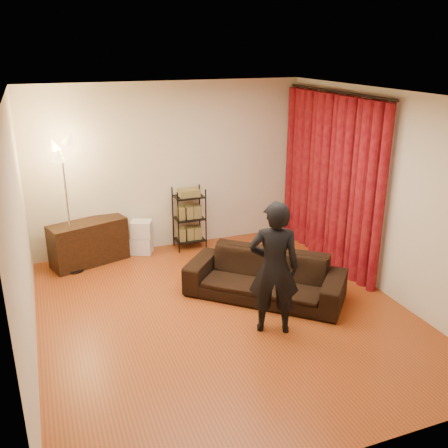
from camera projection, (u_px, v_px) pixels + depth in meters
name	position (u px, v px, depth m)	size (l,w,h in m)	color
floor	(225.00, 314.00, 6.32)	(5.00, 5.00, 0.00)	#9C3A0F
ceiling	(225.00, 95.00, 5.41)	(5.00, 5.00, 0.00)	white
wall_back	(170.00, 167.00, 8.06)	(5.00, 5.00, 0.00)	beige
wall_front	(346.00, 315.00, 3.67)	(5.00, 5.00, 0.00)	beige
wall_left	(21.00, 238.00, 5.11)	(5.00, 5.00, 0.00)	beige
wall_right	(383.00, 194.00, 6.62)	(5.00, 5.00, 0.00)	beige
curtain_rod	(337.00, 92.00, 7.15)	(0.04, 0.04, 2.65)	black
curtain	(329.00, 180.00, 7.59)	(0.22, 2.65, 2.55)	maroon
sofa	(265.00, 276.00, 6.65)	(2.08, 0.81, 0.61)	black
person	(274.00, 268.00, 5.71)	(0.59, 0.39, 1.61)	black
media_cabinet	(89.00, 243.00, 7.70)	(1.16, 0.43, 0.68)	black
storage_boxes	(142.00, 237.00, 8.07)	(0.34, 0.27, 0.56)	beige
wire_shelf	(189.00, 218.00, 8.23)	(0.47, 0.33, 1.03)	black
floor_lamp	(68.00, 207.00, 7.20)	(0.36, 0.36, 2.00)	silver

